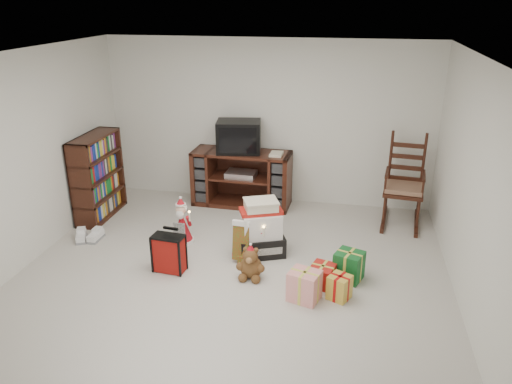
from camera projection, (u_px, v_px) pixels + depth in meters
The scene contains 13 objects.
room at pixel (228, 178), 5.31m from camera, with size 5.01×5.01×2.51m.
tv_stand at pixel (242, 178), 7.68m from camera, with size 1.52×0.59×0.85m.
bookshelf at pixel (98, 178), 7.22m from camera, with size 0.33×1.00×1.23m.
rocking_chair at pixel (403, 192), 7.08m from camera, with size 0.63×0.94×1.34m.
gift_pile at pixel (261, 231), 6.23m from camera, with size 0.68×0.60×0.71m.
red_suitcase at pixel (169, 253), 5.85m from camera, with size 0.37×0.22×0.54m.
stocking at pixel (241, 242), 6.05m from camera, with size 0.26×0.11×0.55m, color #0E7E21, non-canonical shape.
teddy_bear at pixel (251, 264), 5.74m from camera, with size 0.26×0.23×0.39m.
santa_figurine at pixel (254, 240), 6.20m from camera, with size 0.29×0.27×0.59m.
mrs_claus_figurine at pixel (182, 225), 6.56m from camera, with size 0.31×0.29×0.63m.
sneaker_pair at pixel (88, 236), 6.67m from camera, with size 0.37×0.32×0.11m.
gift_cluster at pixel (332, 281), 5.46m from camera, with size 0.59×0.91×0.28m.
crt_television at pixel (239, 137), 7.44m from camera, with size 0.71×0.56×0.47m.
Camera 1 is at (1.25, -4.84, 3.06)m, focal length 35.00 mm.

